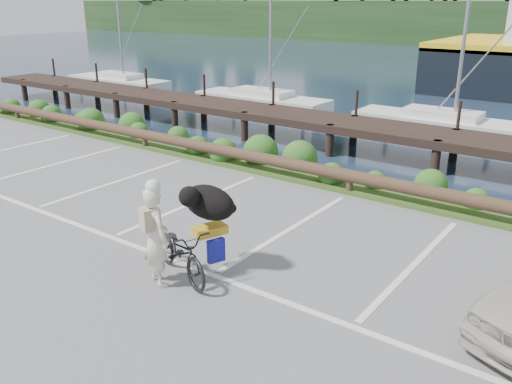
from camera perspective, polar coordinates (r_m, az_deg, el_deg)
ground at (r=9.53m, az=-2.94°, el=-7.84°), size 72.00×72.00×0.00m
vegetation_strip at (r=13.71m, az=11.08°, el=0.81°), size 34.00×1.60×0.10m
log_rail at (r=13.12m, az=9.75°, el=-0.20°), size 32.00×0.30×0.60m
bicycle at (r=9.10m, az=-7.96°, el=-6.22°), size 1.84×1.19×0.91m
cyclist at (r=8.80m, az=-10.46°, el=-4.65°), size 0.70×0.58×1.65m
dog at (r=9.02m, az=-4.98°, el=-1.11°), size 0.83×1.13×0.59m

